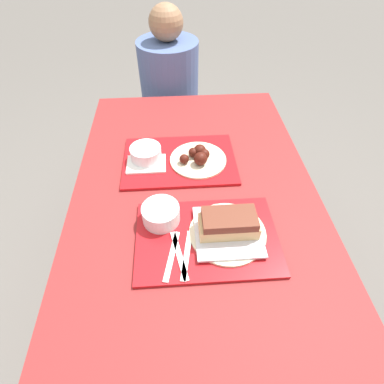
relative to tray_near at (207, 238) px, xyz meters
The scene contains 15 objects.
ground_plane 0.78m from the tray_near, 97.14° to the left, with size 12.00×12.00×0.00m, color #605B56.
picnic_table 0.20m from the tray_near, 97.14° to the left, with size 0.88×1.46×0.76m.
picnic_bench_far 1.19m from the tray_near, 91.07° to the left, with size 0.83×0.28×0.42m.
tray_near is the anchor object (origin of this frame).
tray_far 0.38m from the tray_near, 100.65° to the left, with size 0.44×0.30×0.01m.
bowl_coleslaw_near 0.16m from the tray_near, 151.12° to the left, with size 0.12×0.12×0.06m.
brisket_sandwich_plate 0.08m from the tray_near, ahead, with size 0.24×0.24×0.09m.
plastic_fork_near 0.11m from the tray_near, 145.25° to the right, with size 0.05×0.17×0.00m.
plastic_knife_near 0.09m from the tray_near, 137.26° to the right, with size 0.05×0.17×0.00m.
plastic_spoon_near 0.13m from the tray_near, 150.95° to the right, with size 0.05×0.17×0.00m.
condiment_packet 0.07m from the tray_near, 69.27° to the left, with size 0.04×0.03×0.01m.
bowl_coleslaw_far 0.43m from the tray_near, 117.52° to the left, with size 0.12×0.12×0.06m.
wings_plate_far 0.36m from the tray_near, 89.74° to the left, with size 0.22×0.22×0.06m.
napkin_far 0.40m from the tray_near, 119.60° to the left, with size 0.15×0.10×0.01m.
person_seated_across 1.12m from the tray_near, 95.16° to the left, with size 0.33×0.33×0.71m.
Camera 1 is at (-0.06, -0.70, 1.54)m, focal length 28.00 mm.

